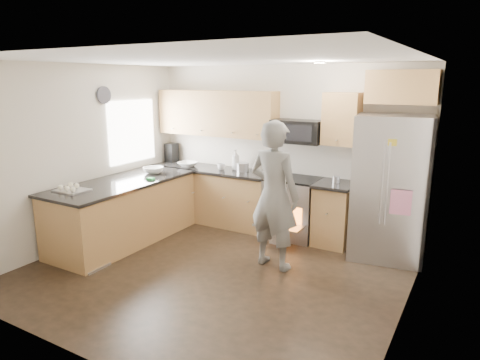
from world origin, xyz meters
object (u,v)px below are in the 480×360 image
Objects in this scene: refrigerator at (390,188)px; person at (274,195)px; stove_range at (293,194)px; dish_rack at (87,261)px.

refrigerator is 1.59m from person.
stove_range is at bearing 167.82° from refrigerator.
refrigerator is 1.02× the size of person.
refrigerator is 4.10m from dish_rack.
stove_range is 0.92× the size of refrigerator.
refrigerator is 4.02× the size of dish_rack.
dish_rack is (-3.29, -2.28, -0.89)m from refrigerator.
stove_range is at bearing 51.79° from dish_rack.
dish_rack is (-2.09, -1.24, -0.87)m from person.
refrigerator is at bearing 34.75° from dish_rack.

